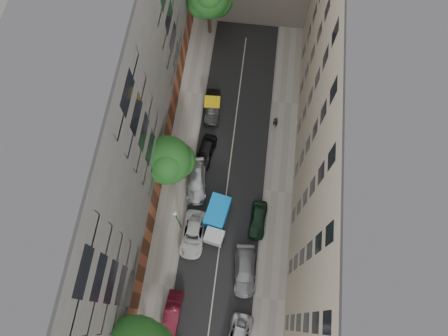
% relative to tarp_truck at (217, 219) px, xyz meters
% --- Properties ---
extents(ground, '(120.00, 120.00, 0.00)m').
position_rel_tarp_truck_xyz_m(ground, '(0.60, 4.09, -1.26)').
color(ground, '#4C4C49').
rests_on(ground, ground).
extents(road_surface, '(8.00, 44.00, 0.02)m').
position_rel_tarp_truck_xyz_m(road_surface, '(0.60, 4.09, -1.25)').
color(road_surface, black).
rests_on(road_surface, ground).
extents(sidewalk_left, '(3.00, 44.00, 0.15)m').
position_rel_tarp_truck_xyz_m(sidewalk_left, '(-4.90, 4.09, -1.18)').
color(sidewalk_left, gray).
rests_on(sidewalk_left, ground).
extents(sidewalk_right, '(3.00, 44.00, 0.15)m').
position_rel_tarp_truck_xyz_m(sidewalk_right, '(6.10, 4.09, -1.18)').
color(sidewalk_right, gray).
rests_on(sidewalk_right, ground).
extents(building_left, '(8.00, 44.00, 20.00)m').
position_rel_tarp_truck_xyz_m(building_left, '(-10.40, 4.09, 8.74)').
color(building_left, '#4F4C49').
rests_on(building_left, ground).
extents(building_right, '(8.00, 44.00, 20.00)m').
position_rel_tarp_truck_xyz_m(building_right, '(11.60, 4.09, 8.74)').
color(building_right, '#B6A58D').
rests_on(building_right, ground).
extents(tarp_truck, '(2.79, 5.24, 2.28)m').
position_rel_tarp_truck_xyz_m(tarp_truck, '(0.00, 0.00, 0.00)').
color(tarp_truck, black).
rests_on(tarp_truck, ground).
extents(car_left_1, '(1.65, 4.14, 1.34)m').
position_rel_tarp_truck_xyz_m(car_left_1, '(-3.00, -9.31, -0.59)').
color(car_left_1, '#4F0F1A').
rests_on(car_left_1, ground).
extents(car_left_2, '(2.43, 5.07, 1.40)m').
position_rel_tarp_truck_xyz_m(car_left_2, '(-2.20, -1.71, -0.56)').
color(car_left_2, silver).
rests_on(car_left_2, ground).
extents(car_left_3, '(2.83, 5.35, 1.48)m').
position_rel_tarp_truck_xyz_m(car_left_3, '(-2.73, 3.89, -0.52)').
color(car_left_3, '#B0B1B5').
rests_on(car_left_3, ground).
extents(car_left_4, '(2.33, 4.41, 1.43)m').
position_rel_tarp_truck_xyz_m(car_left_4, '(-2.21, 7.49, -0.54)').
color(car_left_4, black).
rests_on(car_left_4, ground).
extents(car_left_5, '(1.85, 4.61, 1.49)m').
position_rel_tarp_truck_xyz_m(car_left_5, '(-2.20, 13.09, -0.51)').
color(car_left_5, black).
rests_on(car_left_5, ground).
extents(car_right_1, '(2.45, 5.17, 1.46)m').
position_rel_tarp_truck_xyz_m(car_right_1, '(3.40, -4.71, -0.53)').
color(car_right_1, gray).
rests_on(car_right_1, ground).
extents(car_right_2, '(1.83, 4.17, 1.40)m').
position_rel_tarp_truck_xyz_m(car_right_2, '(4.20, 0.60, -0.56)').
color(car_right_2, black).
rests_on(car_right_2, ground).
extents(tree_mid, '(5.20, 4.91, 6.88)m').
position_rel_tarp_truck_xyz_m(tree_mid, '(-5.35, 4.38, 3.19)').
color(tree_mid, '#382619').
rests_on(tree_mid, sidewalk_left).
extents(lamp_post, '(0.36, 0.36, 5.74)m').
position_rel_tarp_truck_xyz_m(lamp_post, '(-3.60, -1.03, 2.48)').
color(lamp_post, '#175124').
rests_on(lamp_post, sidewalk_left).
extents(pedestrian, '(0.74, 0.62, 1.74)m').
position_rel_tarp_truck_xyz_m(pedestrian, '(5.10, 11.96, -0.24)').
color(pedestrian, black).
rests_on(pedestrian, sidewalk_right).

